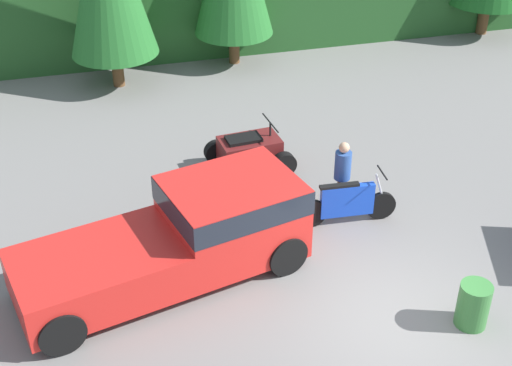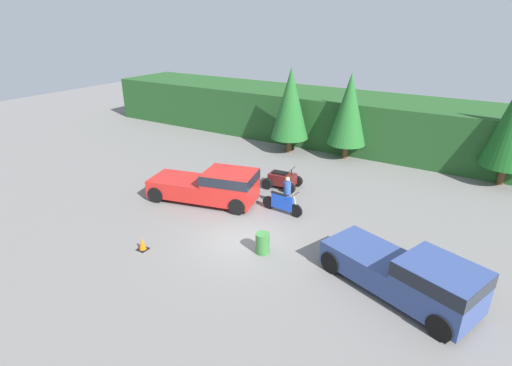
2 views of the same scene
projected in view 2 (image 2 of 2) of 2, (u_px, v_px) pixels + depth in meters
The scene contains 11 objects.
ground_plane at pixel (242, 239), 17.32m from camera, with size 80.00×80.00×0.00m, color slate.
hillside_backdrop at pixel (363, 122), 29.17m from camera, with size 44.00×6.00×3.57m.
tree_left at pixel (290, 104), 27.02m from camera, with size 2.59×2.59×5.88m.
tree_mid_left at pixel (349, 109), 25.86m from camera, with size 2.51×2.51×5.69m.
pickup_truck_red at pixel (213, 185), 20.41m from camera, with size 5.90×3.31×1.79m.
pickup_truck_second at pixel (412, 275), 13.33m from camera, with size 5.77×3.76×1.79m.
dirt_bike at pixel (282, 203), 19.45m from camera, with size 2.24×0.60×1.21m.
quad_atv at pixel (282, 180), 22.33m from camera, with size 2.07×1.50×1.20m.
rider_person at pixel (287, 192), 19.61m from camera, with size 0.47×0.47×1.75m.
traffic_cone at pixel (142, 244), 16.45m from camera, with size 0.42×0.42×0.55m.
steel_barrel at pixel (263, 243), 16.17m from camera, with size 0.58×0.58×0.88m.
Camera 2 is at (8.40, -12.46, 8.96)m, focal length 28.00 mm.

